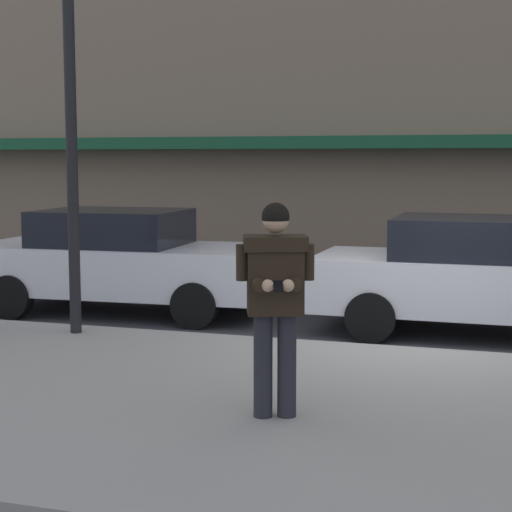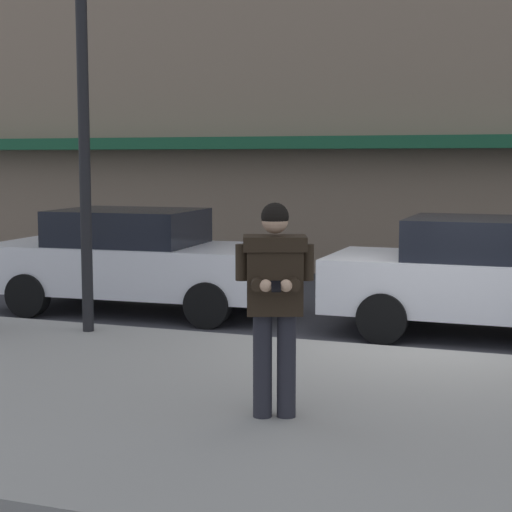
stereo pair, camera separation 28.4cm
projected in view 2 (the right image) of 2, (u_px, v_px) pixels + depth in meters
The scene contains 6 objects.
ground_plane at pixel (428, 357), 9.98m from camera, with size 80.00×80.00×0.00m, color #333338.
sidewalk at pixel (498, 434), 6.97m from camera, with size 32.00×5.30×0.14m, color #99968E.
parked_sedan_near at pixel (137, 260), 12.79m from camera, with size 4.58×2.09×1.54m.
parked_sedan_mid at pixel (501, 277), 10.95m from camera, with size 4.50×1.93×1.54m.
man_texting_on_phone at pixel (275, 286), 7.06m from camera, with size 0.62×0.65×1.81m.
street_lamp_post at pixel (83, 89), 10.41m from camera, with size 0.36×0.36×4.88m.
Camera 2 is at (1.44, -9.88, 2.31)m, focal length 60.00 mm.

